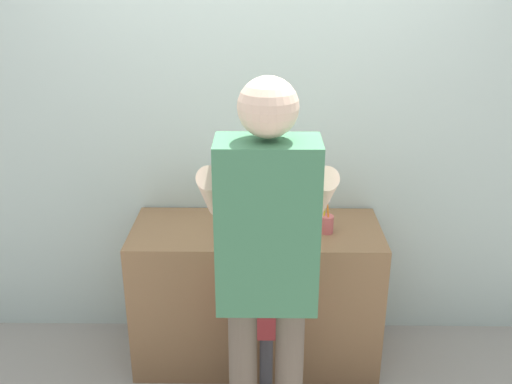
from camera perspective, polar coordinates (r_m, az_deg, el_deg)
name	(u,v)px	position (r m, az deg, el deg)	size (l,w,h in m)	color
back_wall	(257,113)	(3.22, 0.10, 7.75)	(4.40, 0.08, 2.70)	silver
vanity_cabinet	(256,293)	(3.29, 0.03, -9.88)	(1.33, 0.54, 0.80)	olive
sink_basin	(256,220)	(3.06, 0.03, -2.76)	(0.37, 0.37, 0.11)	silver
faucet	(257,199)	(3.25, 0.07, -0.74)	(0.18, 0.14, 0.18)	#B7BABF
toothbrush_cup	(327,223)	(3.05, 6.93, -3.03)	(0.07, 0.07, 0.21)	#D86666
child_toddler	(255,309)	(2.87, -0.06, -11.41)	(0.29, 0.29, 0.94)	#47474C
adult_parent	(267,249)	(2.36, 1.08, -5.56)	(0.54, 0.57, 1.75)	#6B5B4C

